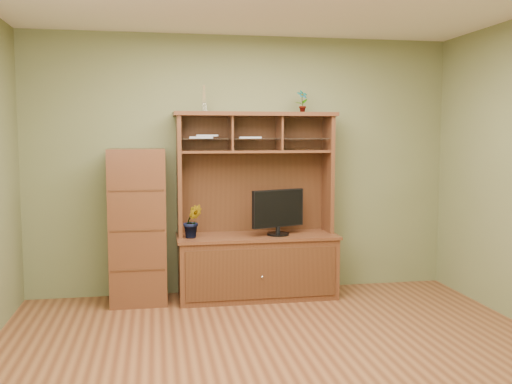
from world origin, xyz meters
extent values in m
cube|color=#592E19|center=(0.00, 0.00, -0.01)|extent=(4.50, 4.00, 0.02)
cube|color=#62673D|center=(0.00, 2.01, 1.35)|extent=(4.50, 0.02, 2.70)
cube|color=#62673D|center=(0.00, -2.01, 1.35)|extent=(4.50, 0.02, 2.70)
cube|color=#4A2715|center=(0.10, 1.71, 0.31)|extent=(1.60, 0.55, 0.62)
cube|color=#351C0E|center=(0.10, 1.42, 0.31)|extent=(1.50, 0.01, 0.50)
sphere|color=silver|center=(0.10, 1.41, 0.28)|extent=(0.02, 0.02, 0.02)
cube|color=#4A2715|center=(0.10, 1.71, 0.64)|extent=(1.64, 0.59, 0.03)
cube|color=#4A2715|center=(-0.68, 1.80, 1.27)|extent=(0.04, 0.35, 1.25)
cube|color=#4A2715|center=(0.88, 1.80, 1.27)|extent=(0.04, 0.35, 1.25)
cube|color=#351C0E|center=(0.10, 1.97, 1.27)|extent=(1.52, 0.02, 1.25)
cube|color=#4A2715|center=(0.10, 1.80, 1.88)|extent=(1.66, 0.40, 0.04)
cube|color=#4A2715|center=(0.10, 1.80, 1.50)|extent=(1.52, 0.32, 0.02)
cube|color=#4A2715|center=(-0.16, 1.80, 1.69)|extent=(0.02, 0.31, 0.35)
cube|color=#4A2715|center=(0.35, 1.80, 1.69)|extent=(0.02, 0.31, 0.35)
cube|color=silver|center=(0.10, 1.79, 1.63)|extent=(1.50, 0.27, 0.01)
cylinder|color=black|center=(0.31, 1.65, 0.66)|extent=(0.23, 0.23, 0.02)
cylinder|color=black|center=(0.31, 1.65, 0.71)|extent=(0.05, 0.05, 0.07)
cube|color=black|center=(0.31, 1.65, 0.93)|extent=(0.57, 0.25, 0.38)
imported|color=#35561D|center=(-0.56, 1.65, 0.82)|extent=(0.19, 0.15, 0.34)
imported|color=#436E26|center=(0.59, 1.80, 2.02)|extent=(0.14, 0.12, 0.23)
cylinder|color=silver|center=(-0.42, 1.80, 1.95)|extent=(0.05, 0.05, 0.10)
cylinder|color=#9C7A4E|center=(-0.42, 1.80, 2.08)|extent=(0.03, 0.03, 0.17)
cube|color=#B4B4B9|center=(-0.46, 1.80, 1.64)|extent=(0.24, 0.18, 0.02)
cube|color=#B4B4B9|center=(-0.39, 1.80, 1.66)|extent=(0.24, 0.20, 0.02)
cube|color=#B4B4B9|center=(0.04, 1.80, 1.64)|extent=(0.24, 0.19, 0.02)
cube|color=#4A2715|center=(-1.10, 1.73, 0.77)|extent=(0.55, 0.49, 1.53)
cube|color=#351C0E|center=(-1.10, 1.48, 0.38)|extent=(0.51, 0.01, 0.02)
cube|color=#351C0E|center=(-1.10, 1.48, 0.77)|extent=(0.51, 0.01, 0.01)
cube|color=#351C0E|center=(-1.10, 1.48, 1.15)|extent=(0.51, 0.01, 0.02)
camera|label=1|loc=(-0.93, -3.97, 1.66)|focal=40.00mm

